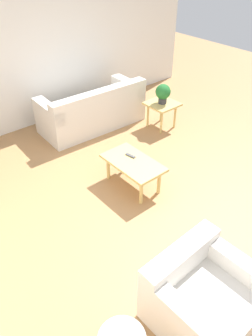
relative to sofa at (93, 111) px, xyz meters
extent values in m
plane|color=#A87A4C|center=(-2.18, 0.57, -0.31)|extent=(14.00, 14.00, 0.00)
cube|color=white|center=(0.88, 0.57, 1.04)|extent=(0.12, 7.20, 2.70)
cube|color=silver|center=(0.05, 0.00, -0.09)|extent=(0.91, 1.96, 0.45)
cube|color=silver|center=(-0.27, 0.01, 0.32)|extent=(0.27, 1.94, 0.37)
cube|color=silver|center=(0.02, -0.87, 0.25)|extent=(0.85, 0.23, 0.24)
cube|color=silver|center=(0.08, 0.86, 0.25)|extent=(0.85, 0.23, 0.24)
cube|color=silver|center=(-3.80, 1.44, -0.10)|extent=(0.90, 0.95, 0.43)
cube|color=silver|center=(-3.46, 1.45, 0.26)|extent=(0.22, 0.93, 0.28)
cube|color=silver|center=(-3.81, 1.82, 0.21)|extent=(0.88, 0.18, 0.18)
cube|color=silver|center=(-3.79, 1.05, 0.21)|extent=(0.88, 0.18, 0.18)
cube|color=tan|center=(-1.82, 0.61, 0.09)|extent=(0.91, 0.52, 0.04)
cylinder|color=tan|center=(-2.19, 0.44, -0.12)|extent=(0.05, 0.05, 0.39)
cylinder|color=tan|center=(-1.46, 0.44, -0.12)|extent=(0.05, 0.05, 0.39)
cylinder|color=tan|center=(-2.19, 0.78, -0.12)|extent=(0.05, 0.05, 0.39)
cylinder|color=tan|center=(-1.46, 0.78, -0.12)|extent=(0.05, 0.05, 0.39)
cube|color=tan|center=(-0.84, -0.97, 0.16)|extent=(0.53, 0.53, 0.04)
cylinder|color=tan|center=(-1.02, -1.15, -0.09)|extent=(0.04, 0.04, 0.46)
cylinder|color=tan|center=(-0.66, -1.15, -0.09)|extent=(0.04, 0.04, 0.46)
cylinder|color=tan|center=(-1.02, -0.79, -0.09)|extent=(0.04, 0.04, 0.46)
cylinder|color=tan|center=(-0.66, -0.79, -0.09)|extent=(0.04, 0.04, 0.46)
cylinder|color=#333338|center=(-0.84, -0.97, 0.23)|extent=(0.15, 0.15, 0.10)
sphere|color=#236B2D|center=(-0.84, -0.97, 0.40)|extent=(0.27, 0.27, 0.27)
cube|color=#4C4C51|center=(-1.70, 0.55, 0.12)|extent=(0.16, 0.07, 0.02)
camera|label=1|loc=(-4.63, 3.11, 2.77)|focal=35.00mm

